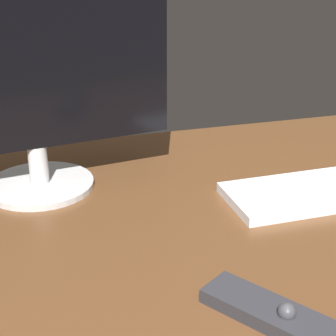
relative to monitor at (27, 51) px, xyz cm
name	(u,v)px	position (x,y,z in cm)	size (l,w,h in cm)	color
desk	(141,234)	(14.11, -19.70, -26.03)	(140.00, 84.00, 2.00)	brown
monitor	(27,51)	(0.00, 0.00, 0.00)	(49.27, 19.44, 45.95)	silver
media_remote	(270,313)	(24.08, -45.82, -24.01)	(14.16, 17.28, 3.41)	#2D2D33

